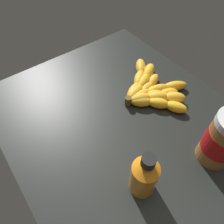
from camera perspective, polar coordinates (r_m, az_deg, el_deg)
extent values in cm
cube|color=black|center=(65.11, 3.74, -3.95)|extent=(81.85, 65.58, 4.00)
ellipsoid|color=gold|center=(67.04, 7.89, 2.80)|extent=(6.83, 7.33, 3.33)
ellipsoid|color=gold|center=(67.55, 12.43, 2.34)|extent=(7.28, 6.91, 3.33)
ellipsoid|color=gold|center=(67.83, 16.84, 1.27)|extent=(7.50, 6.26, 3.33)
ellipsoid|color=gold|center=(67.52, 7.78, 3.53)|extent=(6.30, 7.71, 3.74)
ellipsoid|color=gold|center=(68.88, 12.15, 3.89)|extent=(6.92, 7.68, 3.74)
ellipsoid|color=gold|center=(70.08, 16.49, 3.70)|extent=(7.37, 7.46, 3.74)
ellipsoid|color=gold|center=(68.07, 7.38, 3.70)|extent=(4.75, 6.81, 3.10)
ellipsoid|color=gold|center=(69.82, 11.13, 4.56)|extent=(5.23, 6.90, 3.10)
ellipsoid|color=gold|center=(71.59, 14.84, 5.09)|extent=(5.66, 6.91, 3.10)
ellipsoid|color=gold|center=(68.75, 7.60, 4.38)|extent=(4.13, 8.38, 3.25)
ellipsoid|color=gold|center=(71.64, 12.04, 5.94)|extent=(5.47, 8.67, 3.25)
ellipsoid|color=gold|center=(74.31, 16.59, 6.73)|extent=(6.62, 8.66, 3.25)
ellipsoid|color=gold|center=(68.76, 6.73, 4.35)|extent=(3.21, 6.16, 2.99)
ellipsoid|color=gold|center=(71.57, 9.27, 6.30)|extent=(4.25, 6.56, 2.99)
ellipsoid|color=gold|center=(74.86, 11.06, 8.41)|extent=(5.14, 6.74, 2.99)
ellipsoid|color=gold|center=(69.31, 6.31, 5.23)|extent=(5.67, 8.21, 3.58)
ellipsoid|color=gold|center=(73.31, 8.48, 8.08)|extent=(6.41, 8.29, 3.58)
ellipsoid|color=gold|center=(77.71, 9.90, 10.80)|extent=(7.04, 8.23, 3.58)
ellipsoid|color=gold|center=(69.69, 5.90, 5.54)|extent=(6.68, 8.79, 3.48)
ellipsoid|color=gold|center=(74.25, 7.36, 8.86)|extent=(7.73, 8.51, 3.48)
ellipsoid|color=gold|center=(79.15, 7.69, 11.96)|extent=(8.44, 7.85, 3.48)
cylinder|color=brown|center=(66.58, 4.32, 2.98)|extent=(2.00, 2.00, 3.00)
cylinder|color=#9E602D|center=(57.99, 27.38, -7.20)|extent=(8.50, 8.50, 13.96)
cylinder|color=#B71414|center=(57.45, 27.63, -6.83)|extent=(8.67, 8.67, 6.28)
cylinder|color=orange|center=(50.32, 8.43, -17.15)|extent=(6.09, 6.09, 10.01)
cone|color=orange|center=(44.68, 9.37, -14.22)|extent=(6.09, 6.09, 2.36)
cylinder|color=black|center=(42.59, 9.78, -12.92)|extent=(2.99, 2.99, 2.31)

